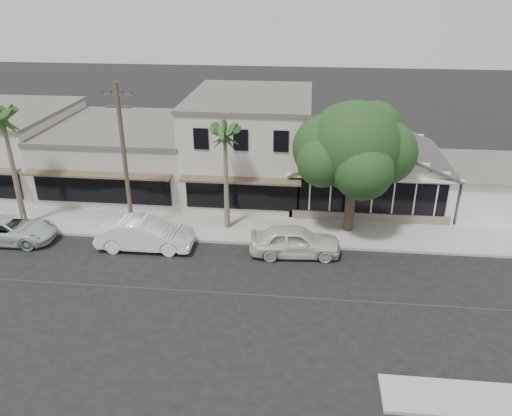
# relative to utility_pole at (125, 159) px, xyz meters

# --- Properties ---
(ground) EXTENTS (140.00, 140.00, 0.00)m
(ground) POSITION_rel_utility_pole_xyz_m (9.00, -5.20, -4.79)
(ground) COLOR black
(ground) RESTS_ON ground
(sidewalk_north) EXTENTS (90.00, 3.50, 0.15)m
(sidewalk_north) POSITION_rel_utility_pole_xyz_m (1.00, 1.55, -4.71)
(sidewalk_north) COLOR #9E9991
(sidewalk_north) RESTS_ON ground
(corner_shop) EXTENTS (10.40, 8.60, 5.10)m
(corner_shop) POSITION_rel_utility_pole_xyz_m (14.00, 7.27, -2.17)
(corner_shop) COLOR white
(corner_shop) RESTS_ON ground
(side_cottage) EXTENTS (6.00, 6.00, 3.00)m
(side_cottage) POSITION_rel_utility_pole_xyz_m (22.20, 6.30, -3.29)
(side_cottage) COLOR white
(side_cottage) RESTS_ON ground
(row_building_near) EXTENTS (8.00, 10.00, 6.50)m
(row_building_near) POSITION_rel_utility_pole_xyz_m (6.00, 8.30, -1.54)
(row_building_near) COLOR beige
(row_building_near) RESTS_ON ground
(row_building_midnear) EXTENTS (10.00, 10.00, 4.20)m
(row_building_midnear) POSITION_rel_utility_pole_xyz_m (-3.00, 8.30, -2.69)
(row_building_midnear) COLOR #B5AFA3
(row_building_midnear) RESTS_ON ground
(utility_pole) EXTENTS (1.80, 0.24, 9.00)m
(utility_pole) POSITION_rel_utility_pole_xyz_m (0.00, 0.00, 0.00)
(utility_pole) COLOR brown
(utility_pole) RESTS_ON ground
(car_0) EXTENTS (5.05, 2.32, 1.68)m
(car_0) POSITION_rel_utility_pole_xyz_m (9.51, -1.10, -3.95)
(car_0) COLOR silver
(car_0) RESTS_ON ground
(car_1) EXTENTS (5.36, 1.94, 1.76)m
(car_1) POSITION_rel_utility_pole_xyz_m (1.17, -1.25, -3.91)
(car_1) COLOR white
(car_1) RESTS_ON ground
(car_2) EXTENTS (5.26, 2.56, 1.44)m
(car_2) POSITION_rel_utility_pole_xyz_m (-6.77, -1.27, -4.07)
(car_2) COLOR #B7C5BF
(car_2) RESTS_ON ground
(shade_tree) EXTENTS (7.09, 6.41, 7.87)m
(shade_tree) POSITION_rel_utility_pole_xyz_m (12.53, 2.22, 0.39)
(shade_tree) COLOR #443629
(shade_tree) RESTS_ON ground
(palm_east) EXTENTS (2.95, 2.95, 6.97)m
(palm_east) POSITION_rel_utility_pole_xyz_m (5.36, 1.55, 1.15)
(palm_east) COLOR #726651
(palm_east) RESTS_ON ground
(palm_mid) EXTENTS (2.60, 2.60, 7.84)m
(palm_mid) POSITION_rel_utility_pole_xyz_m (-7.06, 0.65, 1.92)
(palm_mid) COLOR #726651
(palm_mid) RESTS_ON ground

